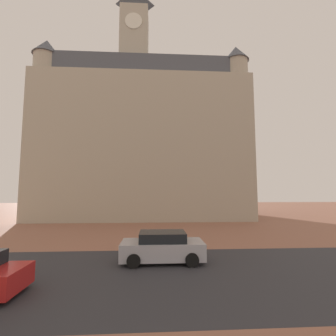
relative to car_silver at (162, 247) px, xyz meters
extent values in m
plane|color=#93604C|center=(0.53, -1.58, -0.71)|extent=(120.00, 120.00, 0.00)
cube|color=#2D2D33|center=(0.53, -1.79, -0.71)|extent=(120.00, 8.14, 0.00)
cube|color=#B2A893|center=(-1.89, 22.07, 8.19)|extent=(26.67, 15.44, 17.80)
cube|color=#4C515B|center=(-1.89, 22.07, 18.29)|extent=(24.54, 14.20, 2.40)
cube|color=#B2A893|center=(-3.59, 22.07, 14.82)|extent=(4.12, 4.12, 31.07)
cylinder|color=silver|center=(-3.59, 19.96, 27.47)|extent=(2.47, 0.15, 2.47)
cylinder|color=#B2A893|center=(-13.73, 15.85, 9.28)|extent=(2.80, 2.80, 19.98)
cone|color=#4C515B|center=(-13.73, 15.85, 20.27)|extent=(3.20, 3.20, 2.00)
cylinder|color=#B2A893|center=(9.94, 15.85, 9.30)|extent=(2.80, 2.80, 20.02)
cone|color=#4C515B|center=(9.94, 15.85, 20.31)|extent=(3.20, 3.20, 2.00)
cylinder|color=black|center=(-5.59, -2.72, -0.39)|extent=(0.64, 0.22, 0.64)
cube|color=#B2B2BC|center=(0.00, 0.00, -0.12)|extent=(4.10, 1.83, 0.83)
cube|color=black|center=(0.00, 0.00, 0.52)|extent=(2.30, 1.61, 0.46)
cylinder|color=black|center=(-1.35, -0.92, -0.39)|extent=(0.64, 0.22, 0.64)
cylinder|color=black|center=(-1.35, 0.92, -0.39)|extent=(0.64, 0.22, 0.64)
cylinder|color=black|center=(1.35, -0.92, -0.39)|extent=(0.64, 0.22, 0.64)
cylinder|color=black|center=(1.35, 0.92, -0.39)|extent=(0.64, 0.22, 0.64)
camera|label=1|loc=(-0.42, -12.10, 2.83)|focal=25.03mm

